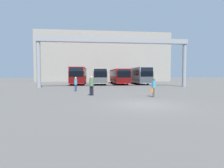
{
  "coord_description": "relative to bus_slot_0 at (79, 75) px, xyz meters",
  "views": [
    {
      "loc": [
        -3.26,
        -10.86,
        1.93
      ],
      "look_at": [
        -0.05,
        18.9,
        0.3
      ],
      "focal_mm": 28.0,
      "sensor_mm": 36.0,
      "label": 1
    }
  ],
  "objects": [
    {
      "name": "ground_plane",
      "position": [
        6.1,
        -24.11,
        -1.88
      ],
      "size": [
        200.0,
        200.0,
        0.0
      ],
      "primitive_type": "plane",
      "color": "#514F4C"
    },
    {
      "name": "building_backdrop",
      "position": [
        6.1,
        19.15,
        5.05
      ],
      "size": [
        37.79,
        12.0,
        13.85
      ],
      "color": "gray",
      "rests_on": "ground"
    },
    {
      "name": "overhead_gantry",
      "position": [
        6.1,
        -8.52,
        4.17
      ],
      "size": [
        22.89,
        0.8,
        7.41
      ],
      "color": "gray",
      "rests_on": "ground"
    },
    {
      "name": "bus_slot_0",
      "position": [
        0.0,
        0.0,
        0.0
      ],
      "size": [
        2.63,
        10.46,
        3.27
      ],
      "color": "red",
      "rests_on": "ground"
    },
    {
      "name": "bus_slot_1",
      "position": [
        4.07,
        0.93,
        -0.13
      ],
      "size": [
        2.44,
        12.32,
        3.03
      ],
      "color": "beige",
      "rests_on": "ground"
    },
    {
      "name": "bus_slot_2",
      "position": [
        8.13,
        1.0,
        -0.16
      ],
      "size": [
        2.61,
        12.46,
        2.97
      ],
      "color": "red",
      "rests_on": "ground"
    },
    {
      "name": "bus_slot_3",
      "position": [
        12.2,
        0.8,
        0.02
      ],
      "size": [
        2.46,
        12.07,
        3.29
      ],
      "color": "#999EA5",
      "rests_on": "ground"
    },
    {
      "name": "pedestrian_near_center",
      "position": [
        2.68,
        -18.84,
        -0.92
      ],
      "size": [
        0.37,
        0.37,
        1.8
      ],
      "rotation": [
        0.0,
        0.0,
        3.31
      ],
      "color": "black",
      "rests_on": "ground"
    },
    {
      "name": "pedestrian_near_left",
      "position": [
        0.83,
        -14.57,
        -1.02
      ],
      "size": [
        0.34,
        0.34,
        1.63
      ],
      "rotation": [
        0.0,
        0.0,
        1.25
      ],
      "color": "navy",
      "rests_on": "ground"
    },
    {
      "name": "pedestrian_near_right",
      "position": [
        7.97,
        -20.6,
        -1.02
      ],
      "size": [
        0.34,
        0.34,
        1.62
      ],
      "rotation": [
        0.0,
        0.0,
        4.37
      ],
      "color": "brown",
      "rests_on": "ground"
    },
    {
      "name": "traffic_cone",
      "position": [
        9.28,
        -16.48,
        -1.57
      ],
      "size": [
        0.48,
        0.48,
        0.61
      ],
      "color": "orange",
      "rests_on": "ground"
    }
  ]
}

